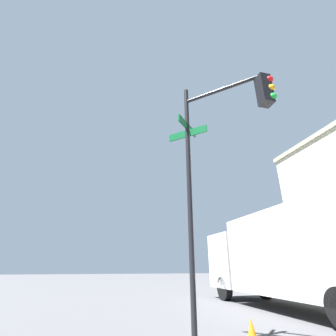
# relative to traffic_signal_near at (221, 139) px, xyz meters

# --- Properties ---
(traffic_signal_near) EXTENTS (2.01, 2.07, 6.16)m
(traffic_signal_near) POSITION_rel_traffic_signal_near_xyz_m (0.00, 0.00, 0.00)
(traffic_signal_near) COLOR black
(traffic_signal_near) RESTS_ON ground_plane
(box_truck_second) EXTENTS (8.76, 2.61, 3.38)m
(box_truck_second) POSITION_rel_traffic_signal_near_xyz_m (-3.70, 4.23, -2.46)
(box_truck_second) COLOR silver
(box_truck_second) RESTS_ON ground_plane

